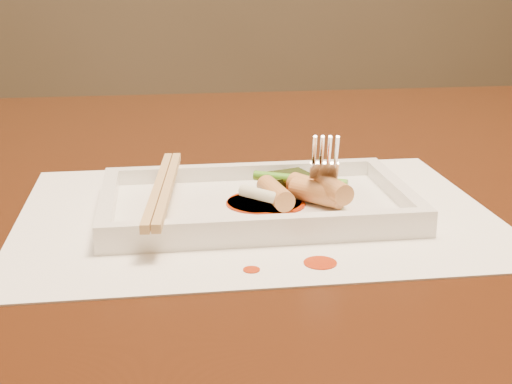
{
  "coord_description": "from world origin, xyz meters",
  "views": [
    {
      "loc": [
        -0.15,
        -0.72,
        0.95
      ],
      "look_at": [
        -0.07,
        -0.15,
        0.77
      ],
      "focal_mm": 50.0,
      "sensor_mm": 36.0,
      "label": 1
    }
  ],
  "objects": [
    {
      "name": "sauce_splatter_a",
      "position": [
        -0.04,
        -0.26,
        0.75
      ],
      "size": [
        0.02,
        0.02,
        0.0
      ],
      "primitive_type": "cylinder",
      "color": "#AB2705",
      "rests_on": "placemat"
    },
    {
      "name": "chopstick_b",
      "position": [
        -0.14,
        -0.15,
        0.78
      ],
      "size": [
        0.03,
        0.2,
        0.01
      ],
      "primitive_type": "cube",
      "rotation": [
        0.0,
        0.0,
        -0.11
      ],
      "color": "tan",
      "rests_on": "plate_rim_near"
    },
    {
      "name": "rice_cake_0",
      "position": [
        -0.02,
        -0.16,
        0.77
      ],
      "size": [
        0.05,
        0.05,
        0.02
      ],
      "primitive_type": "cylinder",
      "rotation": [
        1.57,
        0.0,
        0.76
      ],
      "color": "tan",
      "rests_on": "plate_base"
    },
    {
      "name": "placemat",
      "position": [
        -0.07,
        -0.15,
        0.75
      ],
      "size": [
        0.4,
        0.3,
        0.0
      ],
      "primitive_type": "cube",
      "color": "white",
      "rests_on": "table"
    },
    {
      "name": "scallion_white",
      "position": [
        -0.07,
        -0.16,
        0.77
      ],
      "size": [
        0.03,
        0.04,
        0.01
      ],
      "primitive_type": "cylinder",
      "rotation": [
        1.57,
        0.0,
        0.77
      ],
      "color": "#EAEACC",
      "rests_on": "plate_base"
    },
    {
      "name": "sauce_splatter_b",
      "position": [
        -0.09,
        -0.27,
        0.75
      ],
      "size": [
        0.01,
        0.01,
        0.0
      ],
      "primitive_type": "cylinder",
      "color": "#AB2705",
      "rests_on": "placemat"
    },
    {
      "name": "chopstick_a",
      "position": [
        -0.15,
        -0.15,
        0.78
      ],
      "size": [
        0.03,
        0.2,
        0.01
      ],
      "primitive_type": "cube",
      "rotation": [
        0.0,
        0.0,
        -0.11
      ],
      "color": "tan",
      "rests_on": "plate_rim_near"
    },
    {
      "name": "plate_rim_near",
      "position": [
        -0.07,
        -0.22,
        0.77
      ],
      "size": [
        0.26,
        0.01,
        0.01
      ],
      "primitive_type": "cube",
      "color": "white",
      "rests_on": "plate_base"
    },
    {
      "name": "fork",
      "position": [
        -0.0,
        -0.13,
        0.83
      ],
      "size": [
        0.09,
        0.1,
        0.14
      ],
      "primitive_type": null,
      "color": "silver",
      "rests_on": "plate_base"
    },
    {
      "name": "plate_rim_left",
      "position": [
        -0.19,
        -0.15,
        0.77
      ],
      "size": [
        0.01,
        0.14,
        0.01
      ],
      "primitive_type": "cube",
      "color": "white",
      "rests_on": "plate_base"
    },
    {
      "name": "rice_cake_1",
      "position": [
        -0.05,
        -0.16,
        0.77
      ],
      "size": [
        0.03,
        0.05,
        0.02
      ],
      "primitive_type": "cylinder",
      "rotation": [
        1.57,
        0.0,
        0.16
      ],
      "color": "tan",
      "rests_on": "plate_base"
    },
    {
      "name": "table",
      "position": [
        0.0,
        0.0,
        0.65
      ],
      "size": [
        1.4,
        0.9,
        0.75
      ],
      "color": "black",
      "rests_on": "ground"
    },
    {
      "name": "rice_cake_3",
      "position": [
        -0.02,
        -0.15,
        0.77
      ],
      "size": [
        0.04,
        0.05,
        0.02
      ],
      "primitive_type": "cylinder",
      "rotation": [
        1.57,
        0.0,
        0.57
      ],
      "color": "tan",
      "rests_on": "plate_base"
    },
    {
      "name": "sauce_blob_0",
      "position": [
        -0.07,
        -0.15,
        0.76
      ],
      "size": [
        0.05,
        0.05,
        0.0
      ],
      "primitive_type": "cylinder",
      "color": "#AB2705",
      "rests_on": "plate_base"
    },
    {
      "name": "veg_piece",
      "position": [
        -0.04,
        -0.11,
        0.77
      ],
      "size": [
        0.04,
        0.04,
        0.01
      ],
      "primitive_type": "cube",
      "rotation": [
        0.0,
        0.0,
        0.32
      ],
      "color": "black",
      "rests_on": "plate_base"
    },
    {
      "name": "sauce_blob_1",
      "position": [
        -0.06,
        -0.15,
        0.76
      ],
      "size": [
        0.06,
        0.06,
        0.0
      ],
      "primitive_type": "cylinder",
      "color": "#AB2705",
      "rests_on": "plate_base"
    },
    {
      "name": "plate_rim_right",
      "position": [
        0.05,
        -0.15,
        0.77
      ],
      "size": [
        0.01,
        0.14,
        0.01
      ],
      "primitive_type": "cube",
      "color": "white",
      "rests_on": "plate_base"
    },
    {
      "name": "sauce_blob_2",
      "position": [
        -0.05,
        -0.16,
        0.76
      ],
      "size": [
        0.05,
        0.05,
        0.0
      ],
      "primitive_type": "cylinder",
      "color": "#AB2705",
      "rests_on": "plate_base"
    },
    {
      "name": "scallion_green",
      "position": [
        -0.03,
        -0.13,
        0.77
      ],
      "size": [
        0.08,
        0.05,
        0.01
      ],
      "primitive_type": "cylinder",
      "rotation": [
        1.57,
        0.0,
        1.1
      ],
      "color": "#3C8C16",
      "rests_on": "plate_base"
    },
    {
      "name": "plate_base",
      "position": [
        -0.07,
        -0.15,
        0.76
      ],
      "size": [
        0.26,
        0.16,
        0.01
      ],
      "primitive_type": "cube",
      "color": "white",
      "rests_on": "placemat"
    },
    {
      "name": "rice_cake_2",
      "position": [
        -0.01,
        -0.17,
        0.78
      ],
      "size": [
        0.03,
        0.05,
        0.02
      ],
      "primitive_type": "cylinder",
      "rotation": [
        1.57,
        0.0,
        0.26
      ],
      "color": "tan",
      "rests_on": "plate_base"
    },
    {
      "name": "plate_rim_far",
      "position": [
        -0.07,
        -0.07,
        0.77
      ],
      "size": [
        0.26,
        0.01,
        0.01
      ],
      "primitive_type": "cube",
      "color": "white",
      "rests_on": "plate_base"
    }
  ]
}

